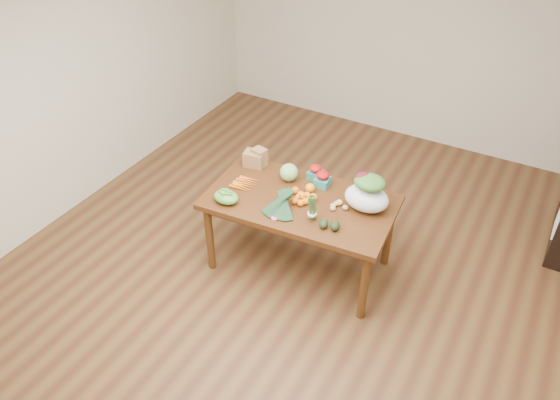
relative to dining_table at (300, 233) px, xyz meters
The scene contains 23 objects.
floor 0.42m from the dining_table, 87.16° to the right, with size 6.00×6.00×0.00m, color brown.
room_walls 0.99m from the dining_table, 87.16° to the right, with size 5.02×6.02×2.70m.
dining_table is the anchor object (origin of this frame).
paper_bag 0.82m from the dining_table, 157.01° to the left, with size 0.25×0.21×0.18m, color #976C44, non-canonical shape.
cabbage 0.55m from the dining_table, 137.38° to the left, with size 0.16×0.16×0.16m, color #A1DB7E.
strawberry_basket_a 0.55m from the dining_table, 96.26° to the left, with size 0.12×0.12×0.11m, color red, non-canonical shape.
strawberry_basket_b 0.52m from the dining_table, 75.95° to the left, with size 0.12×0.12×0.11m, color red, non-canonical shape.
orange_a 0.42m from the dining_table, 145.44° to the left, with size 0.07×0.07×0.07m, color orange.
orange_b 0.44m from the dining_table, 82.51° to the left, with size 0.08×0.08×0.08m, color orange.
orange_c 0.43m from the dining_table, 20.24° to the left, with size 0.07×0.07×0.07m, color orange.
mandarin_cluster 0.42m from the dining_table, 35.14° to the right, with size 0.18×0.18×0.10m, color orange, non-canonical shape.
carrots 0.66m from the dining_table, behind, with size 0.22×0.22×0.03m, color orange, non-canonical shape.
snap_pea_bag 0.76m from the dining_table, 147.84° to the right, with size 0.22×0.17×0.10m, color #52B83E.
kale_bunch 0.52m from the dining_table, 105.32° to the right, with size 0.32×0.40×0.16m, color black, non-canonical shape.
asparagus_bundle 0.58m from the dining_table, 44.08° to the right, with size 0.08×0.08×0.25m, color #497D39, non-canonical shape.
potato_a 0.49m from the dining_table, ahead, with size 0.05×0.04×0.04m, color tan.
potato_b 0.50m from the dining_table, ahead, with size 0.05×0.04×0.04m, color #CAB975.
potato_c 0.52m from the dining_table, 16.78° to the left, with size 0.06×0.05×0.05m, color #CFC377.
potato_d 0.50m from the dining_table, 13.46° to the left, with size 0.05×0.05×0.04m, color tan.
potato_e 0.56m from the dining_table, ahead, with size 0.05×0.05×0.04m, color tan.
avocado_a 0.57m from the dining_table, 35.46° to the right, with size 0.07×0.10×0.07m, color black.
avocado_b 0.62m from the dining_table, 27.00° to the right, with size 0.07×0.11×0.07m, color black.
salad_bag 0.76m from the dining_table, 16.83° to the left, with size 0.37×0.28×0.29m, color silver, non-canonical shape.
Camera 1 is at (1.66, -3.14, 3.51)m, focal length 35.00 mm.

